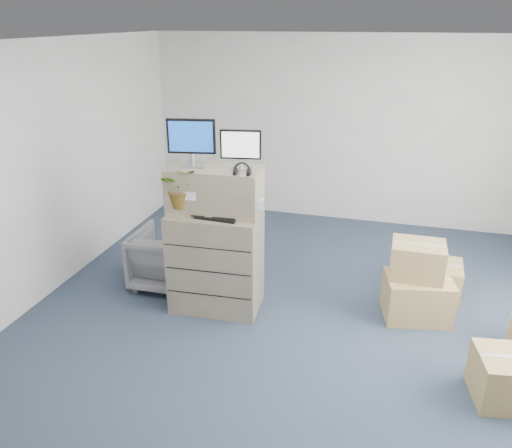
# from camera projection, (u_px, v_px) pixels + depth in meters

# --- Properties ---
(ground) EXTENTS (7.00, 7.00, 0.00)m
(ground) POSITION_uv_depth(u_px,v_px,m) (298.00, 344.00, 4.93)
(ground) COLOR #222C3E
(ground) RESTS_ON ground
(wall_back) EXTENTS (6.00, 0.02, 2.80)m
(wall_back) POSITION_uv_depth(u_px,v_px,m) (346.00, 131.00, 7.52)
(wall_back) COLOR #BBB8B2
(wall_back) RESTS_ON ground
(filing_cabinet_lower) EXTENTS (0.98, 0.63, 1.11)m
(filing_cabinet_lower) POSITION_uv_depth(u_px,v_px,m) (216.00, 261.00, 5.39)
(filing_cabinet_lower) COLOR gray
(filing_cabinet_lower) RESTS_ON ground
(filing_cabinet_upper) EXTENTS (0.98, 0.53, 0.48)m
(filing_cabinet_upper) POSITION_uv_depth(u_px,v_px,m) (215.00, 190.00, 5.14)
(filing_cabinet_upper) COLOR gray
(filing_cabinet_upper) RESTS_ON filing_cabinet_lower
(monitor_left) EXTENTS (0.49, 0.23, 0.49)m
(monitor_left) POSITION_uv_depth(u_px,v_px,m) (191.00, 140.00, 4.99)
(monitor_left) COLOR #99999E
(monitor_left) RESTS_ON filing_cabinet_upper
(monitor_right) EXTENTS (0.41, 0.19, 0.40)m
(monitor_right) POSITION_uv_depth(u_px,v_px,m) (241.00, 148.00, 4.90)
(monitor_right) COLOR #99999E
(monitor_right) RESTS_ON filing_cabinet_upper
(headphones) EXTENTS (0.16, 0.03, 0.16)m
(headphones) POSITION_uv_depth(u_px,v_px,m) (242.00, 170.00, 4.81)
(headphones) COLOR black
(headphones) RESTS_ON filing_cabinet_upper
(keyboard) EXTENTS (0.54, 0.26, 0.03)m
(keyboard) POSITION_uv_depth(u_px,v_px,m) (214.00, 216.00, 5.08)
(keyboard) COLOR black
(keyboard) RESTS_ON filing_cabinet_lower
(mouse) EXTENTS (0.11, 0.08, 0.03)m
(mouse) POSITION_uv_depth(u_px,v_px,m) (239.00, 217.00, 5.05)
(mouse) COLOR silver
(mouse) RESTS_ON filing_cabinet_lower
(water_bottle) EXTENTS (0.07, 0.07, 0.24)m
(water_bottle) POSITION_uv_depth(u_px,v_px,m) (228.00, 201.00, 5.18)
(water_bottle) COLOR #9899A0
(water_bottle) RESTS_ON filing_cabinet_lower
(phone_dock) EXTENTS (0.07, 0.06, 0.14)m
(phone_dock) POSITION_uv_depth(u_px,v_px,m) (213.00, 206.00, 5.23)
(phone_dock) COLOR silver
(phone_dock) RESTS_ON filing_cabinet_lower
(external_drive) EXTENTS (0.24, 0.19, 0.06)m
(external_drive) POSITION_uv_depth(u_px,v_px,m) (250.00, 209.00, 5.20)
(external_drive) COLOR black
(external_drive) RESTS_ON filing_cabinet_lower
(tissue_box) EXTENTS (0.30, 0.20, 0.10)m
(tissue_box) POSITION_uv_depth(u_px,v_px,m) (251.00, 203.00, 5.13)
(tissue_box) COLOR #3F93D9
(tissue_box) RESTS_ON external_drive
(potted_plant) EXTENTS (0.49, 0.52, 0.42)m
(potted_plant) POSITION_uv_depth(u_px,v_px,m) (182.00, 192.00, 5.06)
(potted_plant) COLOR #95B18E
(potted_plant) RESTS_ON filing_cabinet_lower
(office_chair) EXTENTS (0.76, 0.71, 0.77)m
(office_chair) POSITION_uv_depth(u_px,v_px,m) (167.00, 255.00, 5.91)
(office_chair) COLOR #5E5E63
(office_chair) RESTS_ON ground
(cardboard_boxes) EXTENTS (2.05, 2.26, 0.84)m
(cardboard_boxes) POSITION_uv_depth(u_px,v_px,m) (468.00, 310.00, 5.00)
(cardboard_boxes) COLOR #9B7A4B
(cardboard_boxes) RESTS_ON ground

